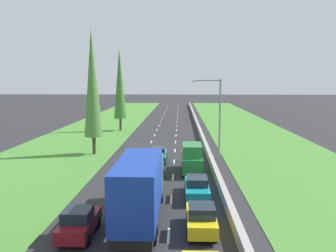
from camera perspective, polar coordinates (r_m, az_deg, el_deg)
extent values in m
plane|color=#28282B|center=(64.40, -0.11, -0.29)|extent=(300.00, 300.00, 0.00)
cube|color=#478433|center=(66.09, -11.14, -0.22)|extent=(14.00, 140.00, 0.04)
cube|color=#478433|center=(65.46, 12.54, -0.33)|extent=(14.00, 140.00, 0.04)
cube|color=#9E9B93|center=(64.39, 4.96, 0.06)|extent=(0.44, 120.00, 0.85)
cube|color=white|center=(21.15, -9.88, -17.29)|extent=(0.14, 2.00, 0.01)
cube|color=white|center=(26.61, -7.18, -11.91)|extent=(0.14, 2.00, 0.01)
cube|color=white|center=(32.26, -5.47, -8.36)|extent=(0.14, 2.00, 0.01)
cube|color=white|center=(38.03, -4.29, -5.88)|extent=(0.14, 2.00, 0.01)
cube|color=white|center=(43.85, -3.43, -4.06)|extent=(0.14, 2.00, 0.01)
cube|color=white|center=(49.72, -2.78, -2.66)|extent=(0.14, 2.00, 0.01)
cube|color=white|center=(55.61, -2.26, -1.56)|extent=(0.14, 2.00, 0.01)
cube|color=white|center=(61.53, -1.85, -0.66)|extent=(0.14, 2.00, 0.01)
cube|color=white|center=(67.46, -1.50, 0.07)|extent=(0.14, 2.00, 0.01)
cube|color=white|center=(73.40, -1.22, 0.69)|extent=(0.14, 2.00, 0.01)
cube|color=white|center=(79.35, -0.97, 1.21)|extent=(0.14, 2.00, 0.01)
cube|color=white|center=(85.31, -0.76, 1.66)|extent=(0.14, 2.00, 0.01)
cube|color=white|center=(91.27, -0.58, 2.05)|extent=(0.14, 2.00, 0.01)
cube|color=white|center=(97.24, -0.42, 2.39)|extent=(0.14, 2.00, 0.01)
cube|color=white|center=(103.21, -0.28, 2.70)|extent=(0.14, 2.00, 0.01)
cube|color=white|center=(109.18, -0.15, 2.97)|extent=(0.14, 2.00, 0.01)
cube|color=white|center=(115.16, -0.04, 3.21)|extent=(0.14, 2.00, 0.01)
cube|color=white|center=(121.14, 0.06, 3.43)|extent=(0.14, 2.00, 0.01)
cube|color=white|center=(20.75, 0.09, -17.68)|extent=(0.14, 2.00, 0.01)
cube|color=white|center=(26.29, 0.54, -12.09)|extent=(0.14, 2.00, 0.01)
cube|color=white|center=(32.01, 0.83, -8.46)|extent=(0.14, 2.00, 0.01)
cube|color=white|center=(37.81, 1.02, -5.94)|extent=(0.14, 2.00, 0.01)
cube|color=white|center=(43.66, 1.16, -4.10)|extent=(0.14, 2.00, 0.01)
cube|color=white|center=(49.55, 1.26, -2.69)|extent=(0.14, 2.00, 0.01)
cube|color=white|center=(55.46, 1.35, -1.58)|extent=(0.14, 2.00, 0.01)
cube|color=white|center=(61.39, 1.41, -0.68)|extent=(0.14, 2.00, 0.01)
cube|color=white|center=(67.34, 1.47, 0.06)|extent=(0.14, 2.00, 0.01)
cube|color=white|center=(73.29, 1.52, 0.67)|extent=(0.14, 2.00, 0.01)
cube|color=white|center=(79.25, 1.56, 1.20)|extent=(0.14, 2.00, 0.01)
cube|color=white|center=(85.21, 1.59, 1.65)|extent=(0.14, 2.00, 0.01)
cube|color=white|center=(91.18, 1.62, 2.04)|extent=(0.14, 2.00, 0.01)
cube|color=white|center=(97.15, 1.64, 2.39)|extent=(0.14, 2.00, 0.01)
cube|color=white|center=(103.13, 1.67, 2.69)|extent=(0.14, 2.00, 0.01)
cube|color=white|center=(109.11, 1.69, 2.96)|extent=(0.14, 2.00, 0.01)
cube|color=white|center=(115.09, 1.71, 3.20)|extent=(0.14, 2.00, 0.01)
cube|color=white|center=(121.07, 1.72, 3.42)|extent=(0.14, 2.00, 0.01)
cube|color=yellow|center=(21.03, 5.51, -15.29)|extent=(1.68, 3.90, 0.76)
cube|color=#19232D|center=(20.49, 5.59, -13.81)|extent=(1.52, 1.60, 0.64)
cylinder|color=black|center=(22.26, 3.28, -14.99)|extent=(0.22, 0.64, 0.64)
cylinder|color=black|center=(22.35, 7.32, -14.95)|extent=(0.22, 0.64, 0.64)
cylinder|color=black|center=(20.05, 3.44, -17.65)|extent=(0.22, 0.64, 0.64)
cylinder|color=black|center=(20.15, 7.98, -17.58)|extent=(0.22, 0.64, 0.64)
cube|color=black|center=(22.60, -4.52, -13.88)|extent=(2.20, 9.40, 0.56)
cube|color=slate|center=(25.51, -3.64, -7.72)|extent=(2.40, 2.20, 2.50)
cube|color=#19389E|center=(20.92, -4.93, -10.06)|extent=(2.44, 7.20, 3.30)
cylinder|color=black|center=(25.90, -6.19, -11.71)|extent=(0.22, 0.64, 0.64)
cylinder|color=black|center=(25.68, -1.13, -11.83)|extent=(0.22, 0.64, 0.64)
cylinder|color=black|center=(20.88, -8.41, -16.66)|extent=(0.22, 0.64, 0.64)
cylinder|color=black|center=(20.61, -2.00, -16.91)|extent=(0.22, 0.64, 0.64)
cylinder|color=black|center=(19.91, -9.00, -17.92)|extent=(0.22, 0.64, 0.64)
cylinder|color=black|center=(19.63, -2.23, -18.21)|extent=(0.22, 0.64, 0.64)
cube|color=maroon|center=(21.01, -14.48, -15.52)|extent=(1.68, 3.90, 0.76)
cube|color=#19232D|center=(20.48, -14.79, -14.04)|extent=(1.52, 1.60, 0.64)
cylinder|color=black|center=(22.44, -15.47, -15.08)|extent=(0.22, 0.64, 0.64)
cylinder|color=black|center=(22.05, -11.56, -15.37)|extent=(0.22, 0.64, 0.64)
cylinder|color=black|center=(20.35, -17.60, -17.62)|extent=(0.22, 0.64, 0.64)
cylinder|color=black|center=(19.91, -13.26, -18.03)|extent=(0.22, 0.64, 0.64)
cube|color=teal|center=(30.48, -2.57, -7.98)|extent=(1.76, 4.50, 0.72)
cube|color=#19232D|center=(30.16, -2.60, -6.85)|extent=(1.56, 1.90, 0.60)
cylinder|color=black|center=(31.99, -3.81, -7.90)|extent=(0.22, 0.64, 0.64)
cylinder|color=black|center=(31.87, -0.92, -7.95)|extent=(0.22, 0.64, 0.64)
cylinder|color=black|center=(29.32, -4.37, -9.36)|extent=(0.22, 0.64, 0.64)
cylinder|color=black|center=(29.19, -1.20, -9.42)|extent=(0.22, 0.64, 0.64)
cube|color=teal|center=(26.65, 4.79, -10.31)|extent=(1.76, 4.50, 0.72)
cube|color=#19232D|center=(26.32, 4.82, -9.04)|extent=(1.56, 1.90, 0.60)
cylinder|color=black|center=(28.07, 2.99, -10.13)|extent=(0.22, 0.64, 0.64)
cylinder|color=black|center=(28.14, 6.30, -10.12)|extent=(0.22, 0.64, 0.64)
cylinder|color=black|center=(25.42, 3.09, -12.05)|extent=(0.22, 0.64, 0.64)
cylinder|color=black|center=(25.50, 6.77, -12.03)|extent=(0.22, 0.64, 0.64)
cube|color=teal|center=(37.67, -1.67, -4.94)|extent=(1.76, 4.50, 0.72)
cube|color=#19232D|center=(37.39, -1.68, -4.00)|extent=(1.56, 1.90, 0.60)
cylinder|color=black|center=(39.17, -2.70, -5.00)|extent=(0.22, 0.64, 0.64)
cylinder|color=black|center=(39.07, -0.36, -5.02)|extent=(0.22, 0.64, 0.64)
cylinder|color=black|center=(36.46, -3.07, -5.96)|extent=(0.22, 0.64, 0.64)
cylinder|color=black|center=(36.35, -0.54, -5.99)|extent=(0.22, 0.64, 0.64)
cube|color=#237A33|center=(33.46, 3.98, -5.97)|extent=(1.90, 4.90, 1.40)
cube|color=#237A33|center=(32.90, 4.02, -3.98)|extent=(1.80, 3.10, 1.10)
cylinder|color=black|center=(35.08, 2.46, -6.49)|extent=(0.22, 0.64, 0.64)
cylinder|color=black|center=(35.14, 5.31, -6.50)|extent=(0.22, 0.64, 0.64)
cylinder|color=black|center=(32.15, 2.50, -7.82)|extent=(0.22, 0.64, 0.64)
cylinder|color=black|center=(32.21, 5.62, -7.81)|extent=(0.22, 0.64, 0.64)
cylinder|color=#4C3823|center=(42.29, -12.16, -3.14)|extent=(0.41, 0.41, 2.20)
cone|color=#4C7F38|center=(41.57, -12.45, 6.97)|extent=(2.17, 2.17, 12.65)
cylinder|color=#4C3823|center=(61.11, -7.88, 0.24)|extent=(0.41, 0.41, 2.20)
cone|color=#3D752D|center=(60.61, -8.01, 7.01)|extent=(2.16, 2.16, 12.20)
cylinder|color=gray|center=(38.39, 8.59, 1.00)|extent=(0.20, 0.20, 9.00)
cylinder|color=gray|center=(38.01, 6.61, 7.54)|extent=(2.80, 0.12, 0.12)
cube|color=silver|center=(37.92, 4.48, 7.41)|extent=(0.60, 0.28, 0.20)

